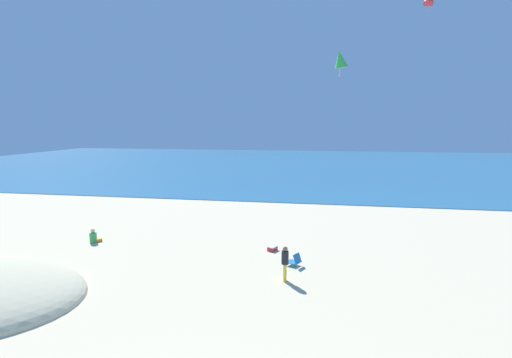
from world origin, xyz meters
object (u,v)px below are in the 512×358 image
(person_3, at_px, (94,237))
(kite_green, at_px, (340,59))
(beach_chair_near_camera, at_px, (295,260))
(cooler_box, at_px, (272,248))
(person_0, at_px, (285,261))

(person_3, bearing_deg, kite_green, -63.72)
(beach_chair_near_camera, relative_size, cooler_box, 1.28)
(beach_chair_near_camera, bearing_deg, kite_green, -168.49)
(cooler_box, bearing_deg, person_3, -177.80)
(cooler_box, bearing_deg, beach_chair_near_camera, -56.54)
(person_0, height_order, person_3, person_0)
(person_0, bearing_deg, beach_chair_near_camera, -101.14)
(cooler_box, xyz_separation_m, person_3, (-9.64, -0.37, 0.17))
(cooler_box, relative_size, person_0, 0.40)
(person_3, xyz_separation_m, kite_green, (12.60, -2.00, 8.58))
(person_3, distance_m, kite_green, 15.37)
(person_0, xyz_separation_m, person_3, (-10.62, 3.25, -0.56))
(beach_chair_near_camera, relative_size, person_0, 0.51)
(beach_chair_near_camera, distance_m, cooler_box, 2.29)
(person_3, height_order, kite_green, kite_green)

